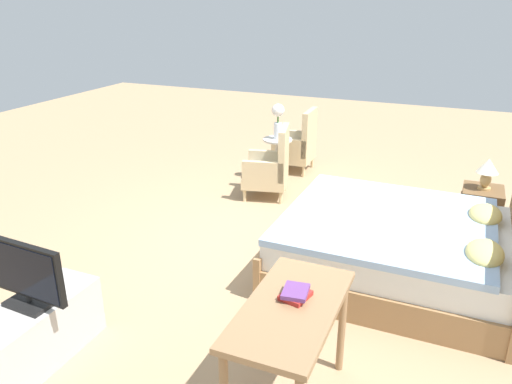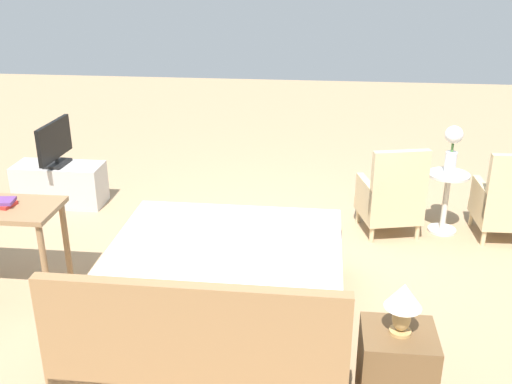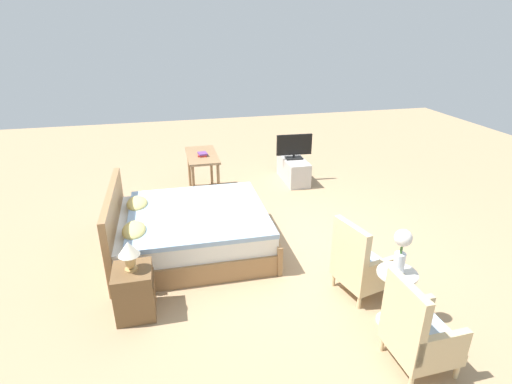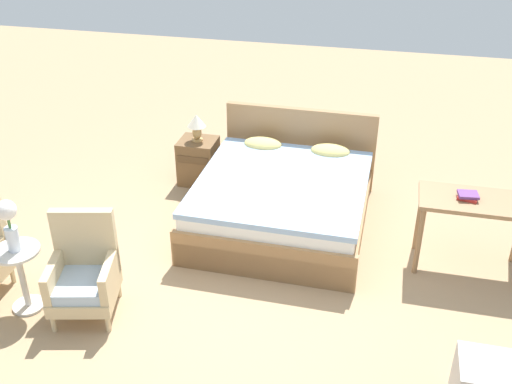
# 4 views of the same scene
# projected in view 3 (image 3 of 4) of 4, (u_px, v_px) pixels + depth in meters

# --- Properties ---
(ground_plane) EXTENTS (16.00, 16.00, 0.00)m
(ground_plane) POSITION_uv_depth(u_px,v_px,m) (272.00, 242.00, 5.70)
(ground_plane) COLOR #A38460
(bed) EXTENTS (1.80, 2.06, 0.96)m
(bed) POSITION_uv_depth(u_px,v_px,m) (189.00, 230.00, 5.41)
(bed) COLOR #997047
(bed) RESTS_ON ground_plane
(armchair_by_window_left) EXTENTS (0.56, 0.56, 0.92)m
(armchair_by_window_left) POSITION_uv_depth(u_px,v_px,m) (417.00, 333.00, 3.53)
(armchair_by_window_left) COLOR #CCB284
(armchair_by_window_left) RESTS_ON ground_plane
(armchair_by_window_right) EXTENTS (0.65, 0.65, 0.92)m
(armchair_by_window_right) POSITION_uv_depth(u_px,v_px,m) (360.00, 265.00, 4.51)
(armchair_by_window_right) COLOR #CCB284
(armchair_by_window_right) RESTS_ON ground_plane
(side_table) EXTENTS (0.40, 0.40, 0.62)m
(side_table) POSITION_uv_depth(u_px,v_px,m) (394.00, 291.00, 4.05)
(side_table) COLOR beige
(side_table) RESTS_ON ground_plane
(flower_vase) EXTENTS (0.17, 0.17, 0.48)m
(flower_vase) POSITION_uv_depth(u_px,v_px,m) (402.00, 247.00, 3.84)
(flower_vase) COLOR silver
(flower_vase) RESTS_ON side_table
(nightstand) EXTENTS (0.44, 0.41, 0.55)m
(nightstand) POSITION_uv_depth(u_px,v_px,m) (135.00, 292.00, 4.22)
(nightstand) COLOR brown
(nightstand) RESTS_ON ground_plane
(table_lamp) EXTENTS (0.22, 0.22, 0.33)m
(table_lamp) POSITION_uv_depth(u_px,v_px,m) (129.00, 252.00, 4.03)
(table_lamp) COLOR tan
(table_lamp) RESTS_ON nightstand
(tv_stand) EXTENTS (0.96, 0.40, 0.46)m
(tv_stand) POSITION_uv_depth(u_px,v_px,m) (293.00, 170.00, 7.82)
(tv_stand) COLOR #B7B2AD
(tv_stand) RESTS_ON ground_plane
(tv_flatscreen) EXTENTS (0.22, 0.69, 0.48)m
(tv_flatscreen) POSITION_uv_depth(u_px,v_px,m) (294.00, 146.00, 7.64)
(tv_flatscreen) COLOR black
(tv_flatscreen) RESTS_ON tv_stand
(vanity_desk) EXTENTS (1.04, 0.52, 0.76)m
(vanity_desk) POSITION_uv_depth(u_px,v_px,m) (202.00, 160.00, 7.04)
(vanity_desk) COLOR #8E6B47
(vanity_desk) RESTS_ON ground_plane
(book_stack) EXTENTS (0.20, 0.18, 0.05)m
(book_stack) POSITION_uv_depth(u_px,v_px,m) (203.00, 154.00, 6.90)
(book_stack) COLOR #AD2823
(book_stack) RESTS_ON vanity_desk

